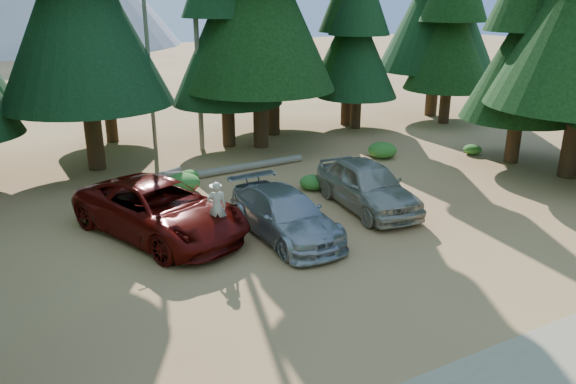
# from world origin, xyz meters

# --- Properties ---
(ground) EXTENTS (160.00, 160.00, 0.00)m
(ground) POSITION_xyz_m (0.00, 0.00, 0.00)
(ground) COLOR #A26B44
(ground) RESTS_ON ground
(forest_belt_north) EXTENTS (36.00, 7.00, 22.00)m
(forest_belt_north) POSITION_xyz_m (0.00, 15.00, 0.00)
(forest_belt_north) COLOR black
(forest_belt_north) RESTS_ON ground
(forest_belt_east) EXTENTS (6.00, 22.00, 22.00)m
(forest_belt_east) POSITION_xyz_m (15.50, 4.00, 0.00)
(forest_belt_east) COLOR black
(forest_belt_east) RESTS_ON ground
(snag_front) EXTENTS (0.24, 0.24, 12.00)m
(snag_front) POSITION_xyz_m (0.80, 14.50, 6.00)
(snag_front) COLOR #74695D
(snag_front) RESTS_ON ground
(snag_back) EXTENTS (0.20, 0.20, 10.00)m
(snag_back) POSITION_xyz_m (-1.20, 16.00, 5.00)
(snag_back) COLOR #74695D
(snag_back) RESTS_ON ground
(red_pickup) EXTENTS (5.10, 7.10, 1.80)m
(red_pickup) POSITION_xyz_m (-4.18, 4.88, 0.90)
(red_pickup) COLOR #570B07
(red_pickup) RESTS_ON ground
(silver_minivan_center) EXTENTS (2.20, 5.21, 1.50)m
(silver_minivan_center) POSITION_xyz_m (-0.67, 2.89, 0.75)
(silver_minivan_center) COLOR #A4A6AC
(silver_minivan_center) RESTS_ON ground
(silver_minivan_right) EXTENTS (2.63, 5.38, 1.77)m
(silver_minivan_right) POSITION_xyz_m (3.20, 3.71, 0.88)
(silver_minivan_right) COLOR #A6A193
(silver_minivan_right) RESTS_ON ground
(frisbee_player) EXTENTS (0.68, 0.56, 1.61)m
(frisbee_player) POSITION_xyz_m (-2.93, 3.03, 1.38)
(frisbee_player) COLOR beige
(frisbee_player) RESTS_ON ground
(log_left) EXTENTS (3.99, 2.18, 0.31)m
(log_left) POSITION_xyz_m (-3.44, 10.19, 0.15)
(log_left) COLOR #74695D
(log_left) RESTS_ON ground
(log_mid) EXTENTS (3.10, 1.00, 0.26)m
(log_mid) POSITION_xyz_m (-1.51, 10.50, 0.13)
(log_mid) COLOR #74695D
(log_mid) RESTS_ON ground
(log_right) EXTENTS (5.27, 0.54, 0.34)m
(log_right) POSITION_xyz_m (1.46, 10.09, 0.17)
(log_right) COLOR #74695D
(log_right) RESTS_ON ground
(shrub_far_left) EXTENTS (0.97, 0.97, 0.53)m
(shrub_far_left) POSITION_xyz_m (-6.00, 7.01, 0.27)
(shrub_far_left) COLOR #217125
(shrub_far_left) RESTS_ON ground
(shrub_left) EXTENTS (0.89, 0.89, 0.49)m
(shrub_left) POSITION_xyz_m (-5.79, 7.70, 0.25)
(shrub_left) COLOR #217125
(shrub_left) RESTS_ON ground
(shrub_center_left) EXTENTS (1.37, 1.37, 0.75)m
(shrub_center_left) POSITION_xyz_m (-2.18, 8.65, 0.38)
(shrub_center_left) COLOR #217125
(shrub_center_left) RESTS_ON ground
(shrub_center_right) EXTENTS (0.77, 0.77, 0.42)m
(shrub_center_right) POSITION_xyz_m (-1.43, 10.00, 0.21)
(shrub_center_right) COLOR #217125
(shrub_center_right) RESTS_ON ground
(shrub_right) EXTENTS (1.06, 1.06, 0.59)m
(shrub_right) POSITION_xyz_m (2.53, 6.44, 0.29)
(shrub_right) COLOR #217125
(shrub_right) RESTS_ON ground
(shrub_far_right) EXTENTS (1.38, 1.38, 0.76)m
(shrub_far_right) POSITION_xyz_m (7.89, 8.84, 0.38)
(shrub_far_right) COLOR #217125
(shrub_far_right) RESTS_ON ground
(shrub_edge_east) EXTENTS (0.88, 0.88, 0.48)m
(shrub_edge_east) POSITION_xyz_m (12.19, 7.20, 0.24)
(shrub_edge_east) COLOR #217125
(shrub_edge_east) RESTS_ON ground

